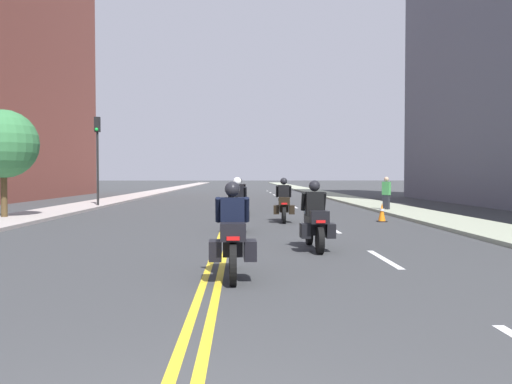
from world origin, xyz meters
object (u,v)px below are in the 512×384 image
Objects in this scene: traffic_light_near at (97,146)px; pedestrian_0 at (386,194)px; motorcycle_1 at (315,222)px; motorcycle_2 at (237,209)px; traffic_cone_0 at (382,212)px; motorcycle_3 at (284,204)px; motorcycle_0 at (232,238)px; motorcycle_4 at (239,199)px; street_tree_0 at (3,144)px.

traffic_light_near is 2.93× the size of pedestrian_0.
motorcycle_2 is (-1.83, 4.01, 0.03)m from motorcycle_1.
traffic_cone_0 is 5.62m from pedestrian_0.
motorcycle_1 is 7.35m from motorcycle_3.
motorcycle_0 is at bearing -95.88° from motorcycle_3.
motorcycle_4 reaches higher than traffic_cone_0.
traffic_cone_0 is at bearing -41.90° from motorcycle_4.
street_tree_0 reaches higher than motorcycle_3.
motorcycle_0 is 1.00× the size of motorcycle_2.
street_tree_0 is at bearing 155.10° from motorcycle_2.
pedestrian_0 is (7.03, 15.95, 0.19)m from motorcycle_0.
traffic_light_near is 8.10m from street_tree_0.
motorcycle_3 is 4.57m from motorcycle_4.
motorcycle_0 is at bearing -120.52° from motorcycle_1.
motorcycle_1 is at bearing -38.12° from street_tree_0.
traffic_cone_0 is 0.14× the size of traffic_light_near.
traffic_cone_0 is (3.53, 7.31, -0.30)m from motorcycle_1.
motorcycle_4 is at bearing 50.04° from pedestrian_0.
motorcycle_0 is 11.89m from traffic_cone_0.
traffic_light_near reaches higher than motorcycle_2.
pedestrian_0 is at bearing -14.73° from traffic_light_near.
motorcycle_2 is at bearing 88.19° from motorcycle_0.
motorcycle_3 is at bearing 89.88° from motorcycle_1.
motorcycle_3 is 7.51m from pedestrian_0.
street_tree_0 reaches higher than motorcycle_4.
pedestrian_0 is at bearing 14.36° from street_tree_0.
motorcycle_1 is 1.31× the size of pedestrian_0.
traffic_cone_0 is 16.17m from traffic_light_near.
traffic_cone_0 is (5.31, -4.30, -0.30)m from motorcycle_4.
motorcycle_3 is at bearing 179.39° from traffic_cone_0.
motorcycle_3 is 0.98× the size of motorcycle_4.
traffic_light_near is at bearing 109.34° from motorcycle_0.
motorcycle_3 is at bearing -71.68° from motorcycle_4.
motorcycle_2 is at bearing -26.57° from street_tree_0.
motorcycle_1 reaches higher than motorcycle_4.
traffic_cone_0 is 0.16× the size of street_tree_0.
motorcycle_0 is at bearing -88.51° from motorcycle_2.
traffic_cone_0 is (5.38, 10.60, -0.32)m from motorcycle_0.
motorcycle_4 is 9.47m from traffic_light_near.
street_tree_0 reaches higher than pedestrian_0.
pedestrian_0 is at bearing 66.64° from motorcycle_1.
motorcycle_1 is 11.75m from motorcycle_4.
motorcycle_2 reaches higher than motorcycle_4.
motorcycle_3 is at bearing 64.62° from motorcycle_2.
pedestrian_0 is (14.61, -3.84, -2.48)m from traffic_light_near.
motorcycle_4 is at bearing 114.56° from motorcycle_3.
traffic_cone_0 is 14.70m from street_tree_0.
traffic_light_near is (-9.31, 9.15, 2.68)m from motorcycle_3.
pedestrian_0 is (5.31, 5.31, 0.20)m from motorcycle_3.
street_tree_0 is at bearing 125.75° from motorcycle_0.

